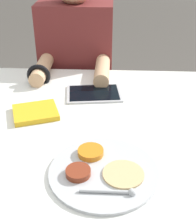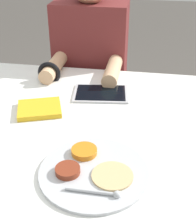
# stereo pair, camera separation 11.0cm
# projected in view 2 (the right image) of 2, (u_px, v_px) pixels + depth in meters

# --- Properties ---
(dining_table) EXTENTS (1.26, 1.04, 0.71)m
(dining_table) POSITION_uv_depth(u_px,v_px,m) (63.00, 192.00, 1.34)
(dining_table) COLOR silver
(dining_table) RESTS_ON ground_plane
(thali_tray) EXTENTS (0.32, 0.32, 0.03)m
(thali_tray) POSITION_uv_depth(u_px,v_px,m) (92.00, 170.00, 0.92)
(thali_tray) COLOR #B7BABF
(thali_tray) RESTS_ON dining_table
(red_notebook) EXTENTS (0.20, 0.19, 0.02)m
(red_notebook) POSITION_uv_depth(u_px,v_px,m) (40.00, 109.00, 1.22)
(red_notebook) COLOR silver
(red_notebook) RESTS_ON dining_table
(tablet_device) EXTENTS (0.25, 0.19, 0.01)m
(tablet_device) POSITION_uv_depth(u_px,v_px,m) (101.00, 93.00, 1.35)
(tablet_device) COLOR #B7B7BC
(tablet_device) RESTS_ON dining_table
(person_diner) EXTENTS (0.39, 0.47, 1.19)m
(person_diner) POSITION_uv_depth(u_px,v_px,m) (91.00, 83.00, 1.78)
(person_diner) COLOR black
(person_diner) RESTS_ON ground_plane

